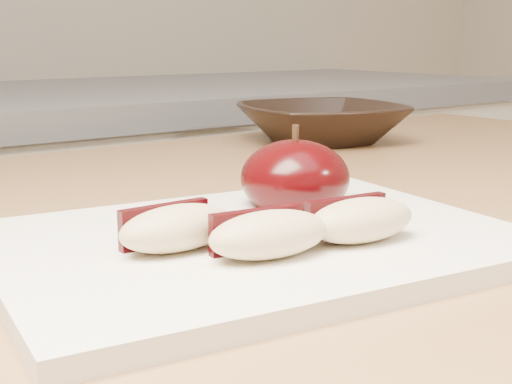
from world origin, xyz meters
TOP-DOWN VIEW (x-y plane):
  - cutting_board at (0.09, 0.38)m, footprint 0.33×0.26m
  - apple_half at (0.16, 0.42)m, footprint 0.09×0.09m
  - apple_wedge_a at (0.04, 0.38)m, footprint 0.07×0.03m
  - apple_wedge_b at (0.07, 0.34)m, footprint 0.07×0.04m
  - apple_wedge_c at (0.13, 0.33)m, footprint 0.07×0.04m
  - bowl at (0.43, 0.69)m, footprint 0.24×0.24m

SIDE VIEW (x-z plane):
  - cutting_board at x=0.09m, z-range 0.90..0.91m
  - bowl at x=0.43m, z-range 0.90..0.95m
  - apple_wedge_a at x=0.04m, z-range 0.91..0.94m
  - apple_wedge_b at x=0.07m, z-range 0.91..0.94m
  - apple_wedge_c at x=0.13m, z-range 0.91..0.94m
  - apple_half at x=0.16m, z-range 0.90..0.96m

